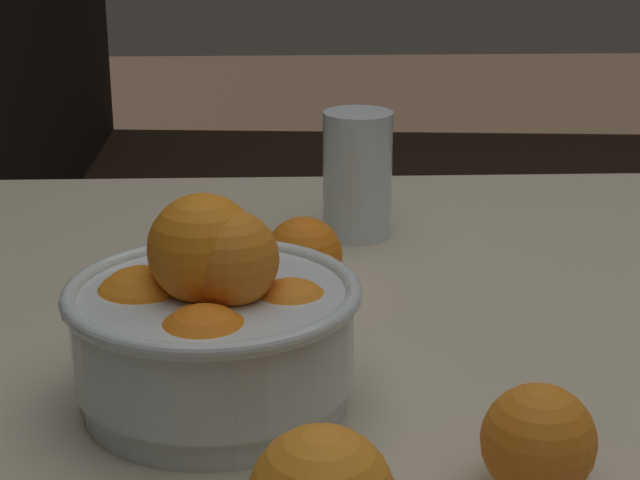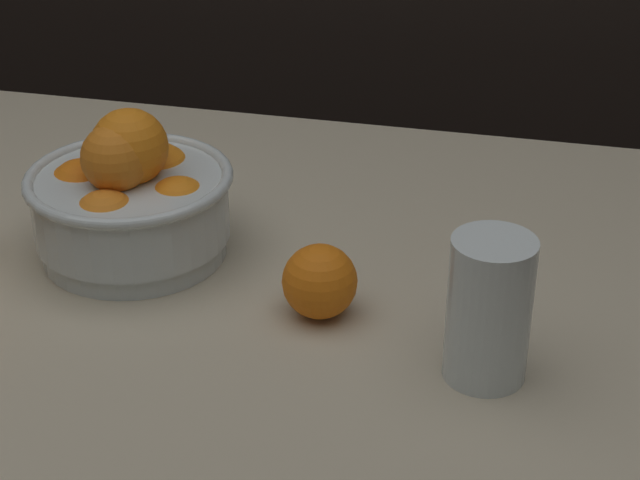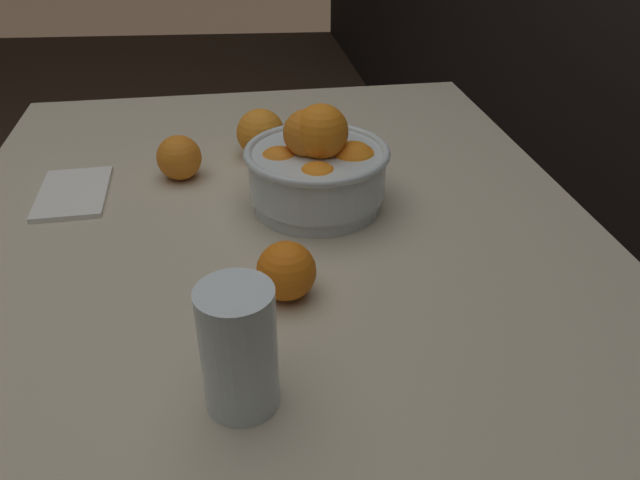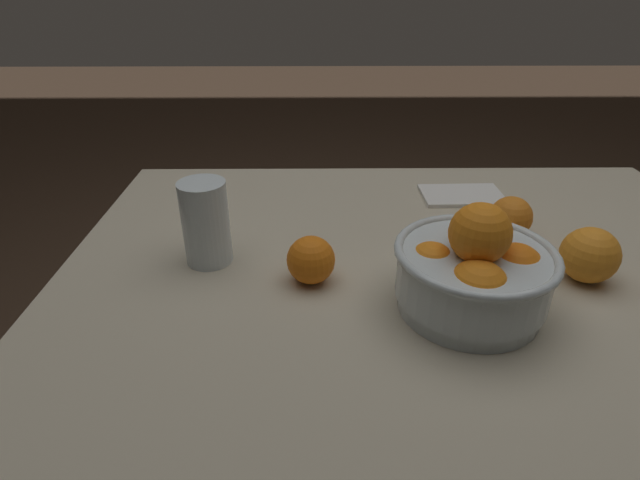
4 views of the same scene
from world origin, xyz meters
name	(u,v)px [view 4 (image 4 of 4)]	position (x,y,z in m)	size (l,w,h in m)	color
dining_table	(423,323)	(0.00, 0.00, 0.65)	(1.14, 0.93, 0.74)	#B7AD93
fruit_bowl	(473,270)	(-0.04, 0.07, 0.80)	(0.21, 0.21, 0.16)	silver
juice_glass	(206,226)	(0.34, -0.06, 0.80)	(0.07, 0.07, 0.13)	#F4A314
orange_loose_near_bowl	(590,256)	(-0.23, 0.00, 0.78)	(0.08, 0.08, 0.08)	orange
orange_loose_front	(311,260)	(0.18, 0.00, 0.77)	(0.07, 0.07, 0.07)	orange
orange_loose_aside	(511,217)	(-0.16, -0.14, 0.77)	(0.07, 0.07, 0.07)	orange
napkin	(462,195)	(-0.13, -0.30, 0.74)	(0.16, 0.10, 0.01)	white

